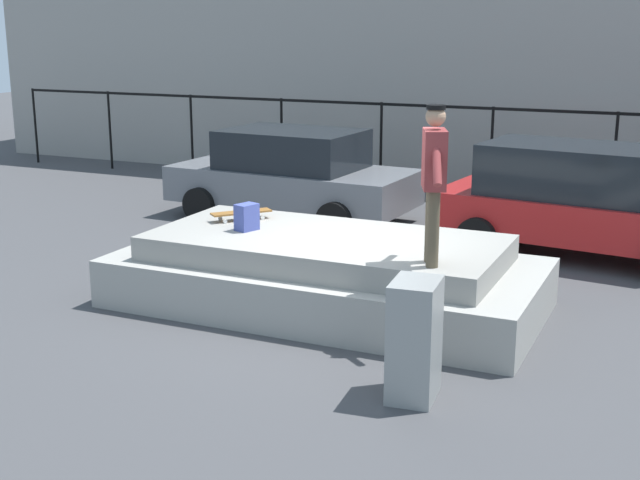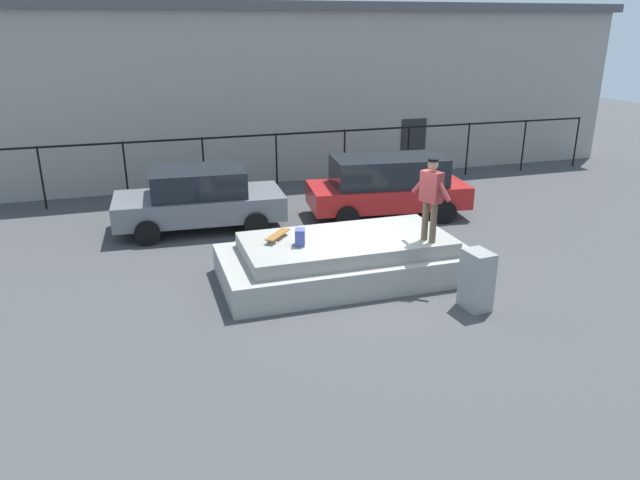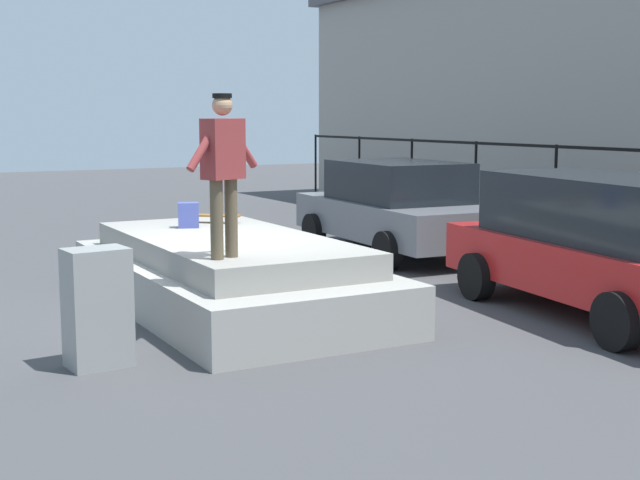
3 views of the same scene
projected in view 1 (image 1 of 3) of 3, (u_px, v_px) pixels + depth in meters
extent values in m
plane|color=#424244|center=(342.00, 312.00, 10.82)|extent=(60.00, 60.00, 0.00)
cube|color=#9E9B93|center=(326.00, 283.00, 11.02)|extent=(5.44, 2.64, 0.62)
cube|color=gray|center=(326.00, 248.00, 10.90)|extent=(4.46, 2.16, 0.31)
cylinder|color=brown|center=(433.00, 229.00, 9.38)|extent=(0.14, 0.14, 0.87)
cylinder|color=brown|center=(431.00, 225.00, 9.59)|extent=(0.14, 0.14, 0.87)
cube|color=maroon|center=(434.00, 159.00, 9.30)|extent=(0.39, 0.52, 0.65)
cylinder|color=maroon|center=(437.00, 160.00, 9.02)|extent=(0.26, 0.47, 0.53)
cylinder|color=maroon|center=(432.00, 152.00, 9.56)|extent=(0.26, 0.47, 0.53)
sphere|color=tan|center=(436.00, 116.00, 9.18)|extent=(0.22, 0.22, 0.22)
cylinder|color=black|center=(436.00, 107.00, 9.16)|extent=(0.27, 0.27, 0.05)
cube|color=brown|center=(241.00, 212.00, 11.72)|extent=(0.69, 0.77, 0.02)
cylinder|color=silver|center=(263.00, 218.00, 11.77)|extent=(0.06, 0.06, 0.06)
cylinder|color=silver|center=(257.00, 215.00, 11.94)|extent=(0.06, 0.06, 0.06)
cylinder|color=silver|center=(225.00, 221.00, 11.54)|extent=(0.06, 0.06, 0.06)
cylinder|color=silver|center=(220.00, 218.00, 11.72)|extent=(0.06, 0.06, 0.06)
cube|color=#3F4C99|center=(247.00, 217.00, 11.13)|extent=(0.28, 0.33, 0.35)
cube|color=slate|center=(292.00, 185.00, 15.86)|extent=(4.59, 2.22, 0.64)
cube|color=black|center=(292.00, 149.00, 15.70)|extent=(2.56, 1.88, 0.70)
cylinder|color=black|center=(258.00, 187.00, 17.43)|extent=(0.65, 0.26, 0.64)
cylinder|color=black|center=(200.00, 205.00, 15.70)|extent=(0.65, 0.26, 0.64)
cylinder|color=black|center=(383.00, 199.00, 16.19)|extent=(0.65, 0.26, 0.64)
cylinder|color=black|center=(335.00, 220.00, 14.45)|extent=(0.65, 0.26, 0.64)
cube|color=#B21E1E|center=(586.00, 217.00, 13.28)|extent=(4.72, 2.39, 0.63)
cube|color=black|center=(589.00, 172.00, 13.11)|extent=(3.34, 2.00, 0.79)
cylinder|color=black|center=(517.00, 215.00, 14.85)|extent=(0.66, 0.30, 0.64)
cylinder|color=black|center=(477.00, 238.00, 13.29)|extent=(0.66, 0.30, 0.64)
cube|color=gray|center=(414.00, 340.00, 8.24)|extent=(0.50, 0.64, 1.19)
cylinder|color=black|center=(35.00, 126.00, 22.26)|extent=(0.06, 0.06, 1.93)
cylinder|color=black|center=(110.00, 130.00, 21.29)|extent=(0.06, 0.06, 1.93)
cylinder|color=black|center=(192.00, 135.00, 20.33)|extent=(0.06, 0.06, 1.93)
cylinder|color=black|center=(282.00, 141.00, 19.37)|extent=(0.06, 0.06, 1.93)
cylinder|color=black|center=(381.00, 147.00, 18.41)|extent=(0.06, 0.06, 1.93)
cylinder|color=black|center=(491.00, 154.00, 17.45)|extent=(0.06, 0.06, 1.93)
cylinder|color=black|center=(614.00, 162.00, 16.48)|extent=(0.06, 0.06, 1.93)
cube|color=black|center=(493.00, 109.00, 17.22)|extent=(24.00, 0.04, 0.06)
cube|color=gray|center=(545.00, 52.00, 21.71)|extent=(27.54, 8.58, 5.71)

